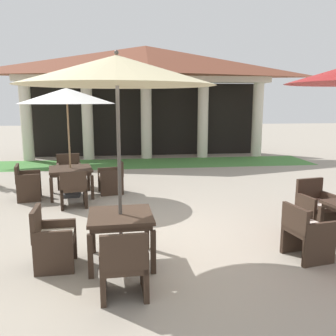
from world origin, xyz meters
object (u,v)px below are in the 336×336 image
object	(u,v)px
patio_table_mid_left	(121,221)
patio_chair_mid_left_west	(53,240)
patio_chair_near_foreground_north	(316,207)
patio_umbrella_mid_right	(67,97)
patio_chair_mid_left_south	(124,266)
patio_chair_mid_right_east	(112,178)
patio_chair_mid_right_south	(73,189)
patio_chair_near_foreground_west	(306,232)
patio_umbrella_mid_left	(117,73)
patio_chair_mid_right_west	(27,183)
patio_table_mid_right	(71,172)
patio_chair_mid_right_north	(69,172)

from	to	relation	value
patio_table_mid_left	patio_chair_mid_left_west	world-z (taller)	patio_chair_mid_left_west
patio_chair_near_foreground_north	patio_umbrella_mid_right	bearing A→B (deg)	-42.18
patio_chair_mid_left_south	patio_chair_mid_right_east	distance (m)	5.01
patio_chair_mid_left_west	patio_chair_mid_right_south	xyz separation A→B (m)	(-0.11, 2.93, 0.01)
patio_chair_near_foreground_west	patio_umbrella_mid_right	xyz separation A→B (m)	(-3.94, 4.06, 2.00)
patio_umbrella_mid_left	patio_chair_mid_right_west	distance (m)	4.86
patio_umbrella_mid_left	patio_chair_mid_right_east	size ratio (longest dim) A/B	3.63
patio_table_mid_right	patio_chair_mid_right_west	xyz separation A→B (m)	(-0.98, -0.19, -0.21)
patio_table_mid_left	patio_umbrella_mid_left	bearing A→B (deg)	180.00
patio_table_mid_right	patio_chair_mid_right_west	size ratio (longest dim) A/B	1.39
patio_table_mid_left	patio_chair_mid_right_east	bearing A→B (deg)	93.63
patio_table_mid_right	patio_chair_near_foreground_west	bearing A→B (deg)	-45.87
patio_chair_mid_left_south	patio_umbrella_mid_right	size ratio (longest dim) A/B	0.32
patio_chair_mid_left_south	patio_umbrella_mid_right	distance (m)	5.37
patio_chair_mid_right_north	patio_chair_mid_right_west	xyz separation A→B (m)	(-0.79, -1.17, -0.00)
patio_umbrella_mid_right	patio_chair_mid_right_north	world-z (taller)	patio_umbrella_mid_right
patio_table_mid_left	patio_chair_mid_left_west	size ratio (longest dim) A/B	1.07
patio_umbrella_mid_right	patio_table_mid_left	bearing A→B (deg)	-72.30
patio_umbrella_mid_right	patio_chair_mid_right_north	bearing A→B (deg)	100.74
patio_chair_near_foreground_north	patio_chair_mid_right_south	distance (m)	4.94
patio_table_mid_right	patio_chair_mid_right_west	distance (m)	1.02
patio_chair_mid_right_south	patio_chair_mid_right_west	bearing A→B (deg)	135.09
patio_chair_near_foreground_north	patio_chair_mid_left_south	size ratio (longest dim) A/B	1.06
patio_chair_mid_left_south	patio_chair_mid_right_south	bearing A→B (deg)	103.45
patio_chair_mid_right_west	patio_chair_mid_left_south	bearing A→B (deg)	15.24
patio_chair_mid_left_west	patio_umbrella_mid_right	size ratio (longest dim) A/B	0.33
patio_chair_mid_right_south	patio_chair_near_foreground_west	bearing A→B (deg)	-50.13
patio_chair_near_foreground_north	patio_chair_mid_left_south	distance (m)	3.94
patio_chair_mid_right_east	patio_table_mid_right	bearing A→B (deg)	90.00
patio_chair_near_foreground_west	patio_table_mid_right	xyz separation A→B (m)	(-3.94, 4.06, 0.21)
patio_chair_mid_right_east	patio_chair_mid_left_west	bearing A→B (deg)	159.76
patio_umbrella_mid_left	patio_chair_mid_right_east	bearing A→B (deg)	93.63
patio_chair_mid_right_north	patio_umbrella_mid_right	bearing A→B (deg)	90.00
patio_table_mid_left	patio_chair_mid_left_west	distance (m)	0.97
patio_umbrella_mid_right	patio_chair_mid_right_south	world-z (taller)	patio_umbrella_mid_right
patio_chair_near_foreground_west	patio_table_mid_left	size ratio (longest dim) A/B	0.88
patio_chair_mid_right_north	patio_chair_mid_right_east	world-z (taller)	patio_chair_mid_right_north
patio_table_mid_right	patio_umbrella_mid_right	xyz separation A→B (m)	(0.00, 0.00, 1.79)
patio_chair_mid_right_east	patio_chair_mid_right_west	distance (m)	1.99
patio_chair_near_foreground_north	patio_chair_mid_right_east	world-z (taller)	patio_chair_near_foreground_north
patio_chair_near_foreground_west	patio_chair_mid_right_north	xyz separation A→B (m)	(-4.13, 5.05, 0.01)
patio_chair_mid_left_south	patio_chair_mid_right_east	xyz separation A→B (m)	(-0.30, 5.00, -0.00)
patio_umbrella_mid_left	patio_chair_mid_right_south	world-z (taller)	patio_umbrella_mid_left
patio_table_mid_left	patio_table_mid_right	size ratio (longest dim) A/B	0.81
patio_umbrella_mid_left	patio_table_mid_right	bearing A→B (deg)	107.70
patio_chair_mid_left_south	patio_chair_mid_right_north	bearing A→B (deg)	101.74
patio_chair_mid_left_west	patio_table_mid_right	size ratio (longest dim) A/B	0.75
patio_umbrella_mid_left	patio_chair_mid_left_south	xyz separation A→B (m)	(0.04, -0.94, -2.28)
patio_chair_mid_left_south	patio_table_mid_right	xyz separation A→B (m)	(-1.28, 4.82, 0.22)
patio_chair_mid_left_west	patio_umbrella_mid_left	bearing A→B (deg)	90.00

